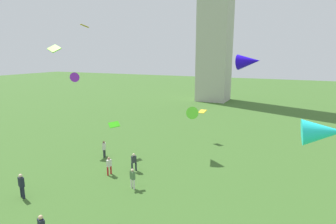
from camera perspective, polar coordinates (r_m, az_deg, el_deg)
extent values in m
cylinder|color=#2D3338|center=(27.84, -13.26, -8.40)|extent=(0.15, 0.15, 0.81)
cylinder|color=#2D3338|center=(27.50, -13.45, -8.66)|extent=(0.15, 0.15, 0.81)
cube|color=silver|center=(27.43, -13.43, -7.11)|extent=(0.41, 0.50, 0.64)
sphere|color=brown|center=(27.29, -13.47, -6.24)|extent=(0.24, 0.24, 0.24)
cylinder|color=silver|center=(21.42, -7.76, -14.68)|extent=(0.14, 0.14, 0.77)
cylinder|color=silver|center=(21.15, -7.22, -15.02)|extent=(0.14, 0.14, 0.77)
cube|color=#51754C|center=(20.98, -7.54, -13.18)|extent=(0.48, 0.39, 0.61)
sphere|color=beige|center=(20.81, -7.58, -12.15)|extent=(0.22, 0.22, 0.22)
sphere|color=#D8AD84|center=(16.62, -25.44, -19.53)|extent=(0.24, 0.24, 0.24)
cylinder|color=#1E2333|center=(22.59, -28.69, -14.51)|extent=(0.16, 0.16, 0.87)
cylinder|color=#1E2333|center=(22.25, -28.33, -14.89)|extent=(0.16, 0.16, 0.87)
cube|color=#1E2333|center=(22.10, -28.72, -12.88)|extent=(0.53, 0.39, 0.69)
sphere|color=beige|center=(21.92, -28.84, -11.76)|extent=(0.25, 0.25, 0.25)
cylinder|color=red|center=(23.90, -12.03, -11.91)|extent=(0.14, 0.14, 0.75)
cylinder|color=red|center=(23.70, -12.67, -12.15)|extent=(0.14, 0.14, 0.75)
cube|color=silver|center=(23.54, -12.42, -10.53)|extent=(0.32, 0.45, 0.60)
sphere|color=#A37556|center=(23.39, -12.47, -9.61)|extent=(0.22, 0.22, 0.22)
cylinder|color=#1E2333|center=(24.19, -6.82, -11.39)|extent=(0.15, 0.15, 0.78)
cylinder|color=#1E2333|center=(24.10, -7.64, -11.51)|extent=(0.15, 0.15, 0.78)
cube|color=#2D3338|center=(23.88, -7.27, -9.92)|extent=(0.46, 0.48, 0.61)
sphere|color=beige|center=(23.73, -7.30, -8.98)|extent=(0.23, 0.23, 0.23)
cube|color=#6AD312|center=(20.72, -23.02, 12.28)|extent=(1.15, 0.85, 0.61)
cone|color=purple|center=(30.38, -18.90, 7.11)|extent=(1.57, 1.72, 1.01)
cone|color=#1E07E9|center=(16.06, 16.74, 10.24)|extent=(1.43, 1.08, 0.99)
cone|color=#6DF237|center=(26.65, 4.80, -0.08)|extent=(2.02, 2.22, 1.45)
cone|color=#22E1E1|center=(16.98, 30.04, -3.67)|extent=(2.33, 1.62, 1.73)
cube|color=#E1AC0C|center=(31.59, 7.30, 0.13)|extent=(1.08, 0.95, 0.44)
cube|color=#BF8711|center=(32.34, -17.29, 17.06)|extent=(1.03, 1.08, 0.37)
cube|color=#33D111|center=(21.69, -11.37, -2.62)|extent=(0.92, 0.95, 0.41)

